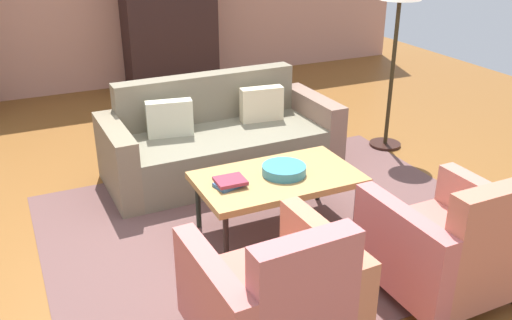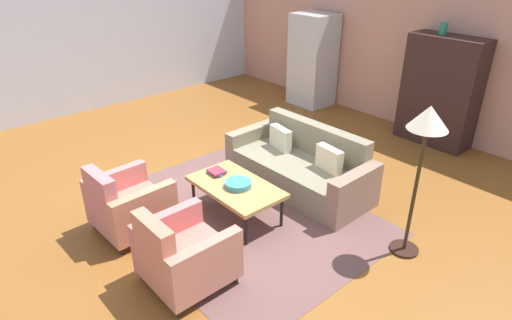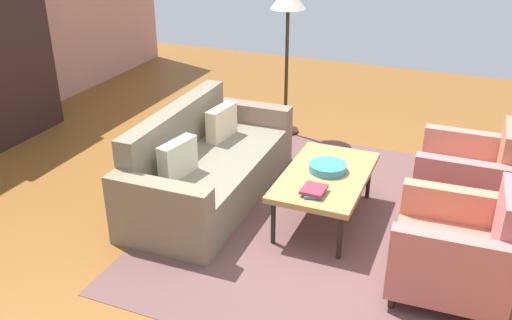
{
  "view_description": "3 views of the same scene",
  "coord_description": "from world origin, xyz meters",
  "views": [
    {
      "loc": [
        -1.28,
        -3.39,
        2.25
      ],
      "look_at": [
        0.36,
        0.11,
        0.51
      ],
      "focal_mm": 39.32,
      "sensor_mm": 36.0,
      "label": 1
    },
    {
      "loc": [
        4.09,
        -2.92,
        3.13
      ],
      "look_at": [
        0.37,
        0.3,
        0.64
      ],
      "focal_mm": 30.54,
      "sensor_mm": 36.0,
      "label": 2
    },
    {
      "loc": [
        -3.73,
        -1.16,
        2.63
      ],
      "look_at": [
        0.17,
        0.45,
        0.6
      ],
      "focal_mm": 38.98,
      "sensor_mm": 36.0,
      "label": 3
    }
  ],
  "objects": [
    {
      "name": "book_stack",
      "position": [
        0.06,
        -0.1,
        0.48
      ],
      "size": [
        0.25,
        0.19,
        0.05
      ],
      "color": "#2F5886",
      "rests_on": "coffee_table"
    },
    {
      "name": "fruit_bowl",
      "position": [
        0.49,
        -0.09,
        0.49
      ],
      "size": [
        0.33,
        0.33,
        0.07
      ],
      "primitive_type": "cylinder",
      "color": "teal",
      "rests_on": "coffee_table"
    },
    {
      "name": "ground_plane",
      "position": [
        0.0,
        0.0,
        0.0
      ],
      "size": [
        11.09,
        11.09,
        0.0
      ],
      "primitive_type": "plane",
      "color": "brown"
    },
    {
      "name": "armchair_left",
      "position": [
        -0.16,
        -1.26,
        0.34
      ],
      "size": [
        0.83,
        0.83,
        0.88
      ],
      "rotation": [
        0.0,
        0.0,
        0.04
      ],
      "color": "#351C14",
      "rests_on": "ground"
    },
    {
      "name": "area_rug",
      "position": [
        0.44,
        -0.04,
        0.0
      ],
      "size": [
        3.4,
        2.6,
        0.01
      ],
      "primitive_type": "cube",
      "color": "brown",
      "rests_on": "ground"
    },
    {
      "name": "coffee_table",
      "position": [
        0.44,
        -0.09,
        0.42
      ],
      "size": [
        1.2,
        0.7,
        0.46
      ],
      "color": "black",
      "rests_on": "ground"
    },
    {
      "name": "floor_lamp",
      "position": [
        2.21,
        0.91,
        1.44
      ],
      "size": [
        0.4,
        0.4,
        1.72
      ],
      "color": "black",
      "rests_on": "ground"
    },
    {
      "name": "couch",
      "position": [
        0.44,
        1.1,
        0.29
      ],
      "size": [
        2.12,
        0.94,
        0.86
      ],
      "rotation": [
        0.0,
        0.0,
        3.16
      ],
      "color": "#76705B",
      "rests_on": "ground"
    },
    {
      "name": "armchair_right",
      "position": [
        1.04,
        -1.26,
        0.34
      ],
      "size": [
        0.81,
        0.81,
        0.88
      ],
      "rotation": [
        0.0,
        0.0,
        0.01
      ],
      "color": "#351C15",
      "rests_on": "ground"
    }
  ]
}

